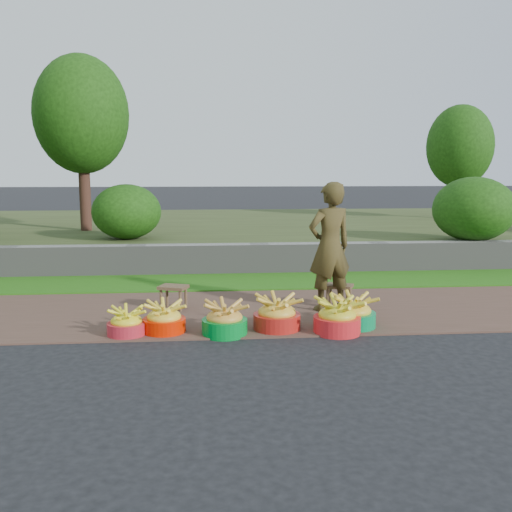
{
  "coord_description": "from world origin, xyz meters",
  "views": [
    {
      "loc": [
        -0.96,
        -6.18,
        1.89
      ],
      "look_at": [
        -0.31,
        1.3,
        0.75
      ],
      "focal_mm": 40.0,
      "sensor_mm": 36.0,
      "label": 1
    }
  ],
  "objects": [
    {
      "name": "grass_verge",
      "position": [
        0.0,
        3.25,
        0.02
      ],
      "size": [
        80.0,
        1.5,
        0.04
      ],
      "primitive_type": "cube",
      "color": "#266312",
      "rests_on": "ground"
    },
    {
      "name": "ground_plane",
      "position": [
        0.0,
        0.0,
        0.0
      ],
      "size": [
        120.0,
        120.0,
        0.0
      ],
      "primitive_type": "plane",
      "color": "black",
      "rests_on": "ground"
    },
    {
      "name": "retaining_wall",
      "position": [
        0.0,
        4.1,
        0.28
      ],
      "size": [
        80.0,
        0.35,
        0.55
      ],
      "primitive_type": "cube",
      "color": "slate",
      "rests_on": "ground"
    },
    {
      "name": "basin_b",
      "position": [
        -1.47,
        0.33,
        0.17
      ],
      "size": [
        0.5,
        0.5,
        0.37
      ],
      "color": "red",
      "rests_on": "ground"
    },
    {
      "name": "earth_bank",
      "position": [
        0.0,
        9.0,
        0.25
      ],
      "size": [
        80.0,
        10.0,
        0.5
      ],
      "primitive_type": "cube",
      "color": "#38441E",
      "rests_on": "ground"
    },
    {
      "name": "stool_left",
      "position": [
        -1.42,
        1.43,
        0.27
      ],
      "size": [
        0.44,
        0.39,
        0.32
      ],
      "rotation": [
        0.0,
        0.0,
        -0.36
      ],
      "color": "brown",
      "rests_on": "dirt_shoulder"
    },
    {
      "name": "vegetation",
      "position": [
        -5.0,
        7.07,
        2.6
      ],
      "size": [
        35.31,
        7.06,
        4.28
      ],
      "color": "#3A2118",
      "rests_on": "earth_bank"
    },
    {
      "name": "basin_f",
      "position": [
        0.78,
        0.35,
        0.18
      ],
      "size": [
        0.55,
        0.55,
        0.41
      ],
      "color": "#03793E",
      "rests_on": "ground"
    },
    {
      "name": "dirt_shoulder",
      "position": [
        0.0,
        1.25,
        0.01
      ],
      "size": [
        80.0,
        2.5,
        0.02
      ],
      "primitive_type": "cube",
      "color": "#4E352A",
      "rests_on": "ground"
    },
    {
      "name": "basin_c",
      "position": [
        -0.77,
        0.2,
        0.17
      ],
      "size": [
        0.52,
        0.52,
        0.39
      ],
      "color": "#007924",
      "rests_on": "ground"
    },
    {
      "name": "basin_e",
      "position": [
        0.54,
        0.16,
        0.18
      ],
      "size": [
        0.55,
        0.55,
        0.41
      ],
      "color": "red",
      "rests_on": "ground"
    },
    {
      "name": "vendor_woman",
      "position": [
        0.67,
        1.2,
        0.88
      ],
      "size": [
        0.72,
        0.59,
        1.71
      ],
      "primitive_type": "imported",
      "rotation": [
        0.0,
        0.0,
        3.46
      ],
      "color": "black",
      "rests_on": "dirt_shoulder"
    },
    {
      "name": "basin_a",
      "position": [
        -1.89,
        0.25,
        0.15
      ],
      "size": [
        0.44,
        0.44,
        0.33
      ],
      "color": "#AF202C",
      "rests_on": "ground"
    },
    {
      "name": "stool_right",
      "position": [
        0.84,
        1.33,
        0.27
      ],
      "size": [
        0.44,
        0.4,
        0.32
      ],
      "rotation": [
        0.0,
        0.0,
        -0.43
      ],
      "color": "brown",
      "rests_on": "dirt_shoulder"
    },
    {
      "name": "basin_d",
      "position": [
        -0.14,
        0.33,
        0.19
      ],
      "size": [
        0.56,
        0.56,
        0.42
      ],
      "color": "#A81A14",
      "rests_on": "ground"
    }
  ]
}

